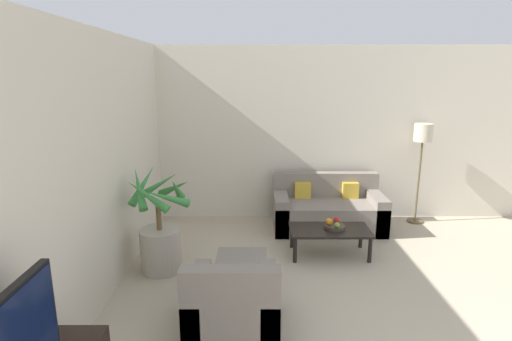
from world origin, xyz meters
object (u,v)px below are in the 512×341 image
Objects in this scene: orange_fruit at (331,222)px; ottoman at (243,272)px; potted_palm at (162,235)px; coffee_table at (332,232)px; sofa_loveseat at (329,211)px; floor_lamp at (425,141)px; fruit_bowl at (336,227)px; armchair at (235,307)px; apple_green at (339,225)px; apple_red at (338,220)px.

orange_fruit is 1.40m from ottoman.
potted_palm reaches higher than orange_fruit.
potted_palm is 2.11m from coffee_table.
sofa_loveseat is at bearing 81.81° from coffee_table.
floor_lamp is at bearing 23.76° from potted_palm.
potted_palm is 4.85× the size of fruit_bowl.
potted_palm is 1.43× the size of armchair.
sofa_loveseat is 1.84× the size of armchair.
apple_green is at bearing 32.05° from ottoman.
coffee_table reaches higher than ottoman.
ottoman is (0.05, 0.80, -0.08)m from armchair.
apple_red reaches higher than ottoman.
fruit_bowl is 0.30× the size of armchair.
fruit_bowl is 0.10m from orange_fruit.
potted_palm reaches higher than coffee_table.
sofa_loveseat is 23.11× the size of apple_green.
fruit_bowl is at bearing 11.66° from potted_palm.
fruit_bowl is (-0.07, -0.90, 0.10)m from sofa_loveseat.
fruit_bowl is at bearing -114.99° from apple_red.
floor_lamp is at bearing 10.17° from sofa_loveseat.
coffee_table is 0.14m from orange_fruit.
fruit_bowl is 3.71× the size of apple_green.
apple_red is 0.12m from orange_fruit.
potted_palm is at bearing -148.58° from sofa_loveseat.
apple_green reaches higher than ottoman.
apple_green is (-0.03, -0.17, -0.00)m from apple_red.
ottoman is (-1.10, -0.80, -0.14)m from coffee_table.
apple_red is 2.12m from armchair.
coffee_table is 11.86× the size of orange_fruit.
sofa_loveseat is 0.93m from coffee_table.
coffee_table is 0.09m from fruit_bowl.
potted_palm reaches higher than fruit_bowl.
orange_fruit is at bearing 103.02° from coffee_table.
orange_fruit reaches higher than apple_red.
armchair reaches higher than apple_green.
sofa_loveseat is 20.80× the size of apple_red.
sofa_loveseat is 1.04× the size of floor_lamp.
coffee_table is 1.85× the size of ottoman.
armchair is at bearing -52.34° from potted_palm.
apple_red is at bearing 36.88° from ottoman.
potted_palm is at bearing -168.34° from fruit_bowl.
armchair reaches higher than apple_red.
apple_red is at bearing 30.77° from orange_fruit.
apple_green is at bearing 51.62° from armchair.
coffee_table is 0.16m from apple_green.
armchair is (-1.28, -2.53, -0.02)m from sofa_loveseat.
sofa_loveseat is 0.91m from orange_fruit.
sofa_loveseat reaches higher than orange_fruit.
apple_red is 0.91× the size of orange_fruit.
potted_palm is 4.05m from floor_lamp.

